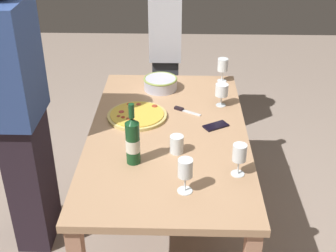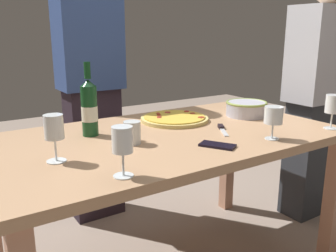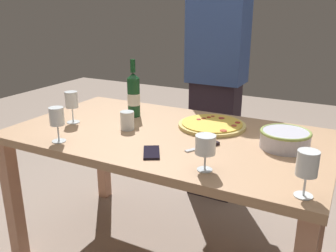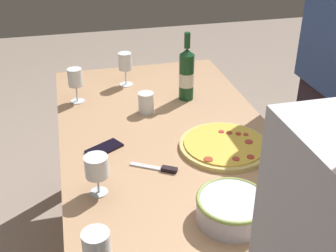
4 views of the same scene
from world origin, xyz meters
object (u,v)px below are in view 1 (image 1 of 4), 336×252
at_px(person_guest_left, 19,111).
at_px(person_host, 166,51).
at_px(cup_amber, 177,144).
at_px(wine_glass_by_bottle, 185,169).
at_px(wine_glass_far_left, 239,154).
at_px(pizza_knife, 184,110).
at_px(serving_bowl, 160,83).
at_px(wine_glass_far_right, 223,65).
at_px(wine_bottle, 133,140).
at_px(cell_phone, 216,126).
at_px(wine_glass_near_pizza, 222,91).
at_px(pizza, 137,115).
at_px(dining_table, 168,145).

bearing_deg(person_guest_left, person_host, 54.83).
bearing_deg(cup_amber, wine_glass_by_bottle, -172.84).
height_order(wine_glass_far_left, pizza_knife, wine_glass_far_left).
distance_m(wine_glass_by_bottle, wine_glass_far_left, 0.30).
relative_size(serving_bowl, person_guest_left, 0.13).
relative_size(cup_amber, person_host, 0.06).
bearing_deg(wine_glass_far_left, wine_glass_far_right, -0.32).
relative_size(wine_bottle, cell_phone, 2.30).
distance_m(cell_phone, pizza_knife, 0.26).
bearing_deg(cup_amber, pizza_knife, -4.95).
relative_size(wine_bottle, cup_amber, 3.42).
relative_size(serving_bowl, cup_amber, 2.35).
bearing_deg(pizza_knife, wine_glass_far_left, -158.20).
xyz_separation_m(wine_glass_near_pizza, wine_glass_by_bottle, (-0.88, 0.23, 0.02)).
bearing_deg(pizza, wine_glass_near_pizza, -71.84).
distance_m(wine_glass_by_bottle, cup_amber, 0.34).
relative_size(dining_table, wine_glass_far_left, 9.48).
relative_size(pizza, person_guest_left, 0.21).
xyz_separation_m(wine_glass_by_bottle, cell_phone, (0.61, -0.18, -0.12)).
xyz_separation_m(pizza, serving_bowl, (0.40, -0.12, 0.03)).
relative_size(dining_table, wine_glass_by_bottle, 9.16).
distance_m(dining_table, wine_glass_far_right, 0.82).
bearing_deg(pizza_knife, cell_phone, -135.45).
bearing_deg(serving_bowl, wine_glass_near_pizza, -120.62).
bearing_deg(wine_glass_far_right, person_host, 40.06).
bearing_deg(wine_glass_near_pizza, person_guest_left, 108.61).
relative_size(pizza_knife, person_guest_left, 0.10).
bearing_deg(serving_bowl, wine_glass_far_right, -71.13).
relative_size(pizza, serving_bowl, 1.57).
bearing_deg(pizza, wine_glass_far_left, -136.25).
distance_m(wine_glass_by_bottle, cell_phone, 0.65).
relative_size(wine_glass_near_pizza, wine_glass_by_bottle, 0.83).
xyz_separation_m(serving_bowl, wine_glass_by_bottle, (-1.11, -0.16, 0.08)).
height_order(cup_amber, pizza_knife, cup_amber).
bearing_deg(wine_glass_far_right, wine_glass_near_pizza, 174.71).
distance_m(pizza_knife, person_host, 0.96).
height_order(wine_glass_by_bottle, wine_glass_far_left, wine_glass_by_bottle).
xyz_separation_m(dining_table, cell_phone, (0.06, -0.28, 0.10)).
height_order(pizza, wine_glass_by_bottle, wine_glass_by_bottle).
bearing_deg(wine_glass_far_right, serving_bowl, 108.87).
relative_size(dining_table, pizza, 4.46).
xyz_separation_m(wine_glass_far_left, pizza_knife, (0.65, 0.26, -0.11)).
relative_size(wine_glass_near_pizza, wine_glass_far_right, 0.88).
height_order(serving_bowl, pizza_knife, serving_bowl).
distance_m(wine_bottle, cell_phone, 0.59).
xyz_separation_m(serving_bowl, wine_glass_near_pizza, (-0.23, -0.39, 0.06)).
bearing_deg(serving_bowl, person_host, -1.65).
bearing_deg(serving_bowl, cup_amber, -171.38).
distance_m(wine_bottle, wine_glass_near_pizza, 0.81).
bearing_deg(pizza, wine_glass_by_bottle, -158.19).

